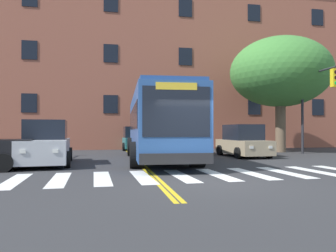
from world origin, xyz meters
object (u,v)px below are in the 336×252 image
car_teal_behind_bus (134,139)px  traffic_light_near_corner (315,95)px  car_silver_near_lane (46,145)px  car_tan_far_lane (243,142)px  city_bus (158,124)px  street_tree_curbside_large (280,73)px

car_teal_behind_bus → traffic_light_near_corner: traffic_light_near_corner is taller
car_silver_near_lane → car_tan_far_lane: (10.15, 2.57, -0.04)m
city_bus → street_tree_curbside_large: 10.70m
traffic_light_near_corner → street_tree_curbside_large: bearing=102.7°
car_teal_behind_bus → street_tree_curbside_large: size_ratio=0.44×
city_bus → traffic_light_near_corner: 10.04m
car_silver_near_lane → car_tan_far_lane: 10.47m
traffic_light_near_corner → car_teal_behind_bus: bearing=144.2°
car_silver_near_lane → car_teal_behind_bus: size_ratio=1.14×
city_bus → car_teal_behind_bus: bearing=93.4°
car_silver_near_lane → traffic_light_near_corner: (14.89, 2.84, 2.76)m
city_bus → street_tree_curbside_large: street_tree_curbside_large is taller
car_tan_far_lane → car_teal_behind_bus: size_ratio=0.98×
traffic_light_near_corner → car_silver_near_lane: bearing=-169.2°
car_tan_far_lane → car_silver_near_lane: bearing=-165.8°
car_tan_far_lane → traffic_light_near_corner: (4.74, 0.27, 2.80)m
car_teal_behind_bus → street_tree_curbside_large: street_tree_curbside_large is taller
car_silver_near_lane → car_teal_behind_bus: bearing=65.9°
car_teal_behind_bus → traffic_light_near_corner: (10.30, -7.43, 2.81)m
street_tree_curbside_large → city_bus: bearing=-155.3°
car_silver_near_lane → street_tree_curbside_large: 16.01m
car_silver_near_lane → street_tree_curbside_large: street_tree_curbside_large is taller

